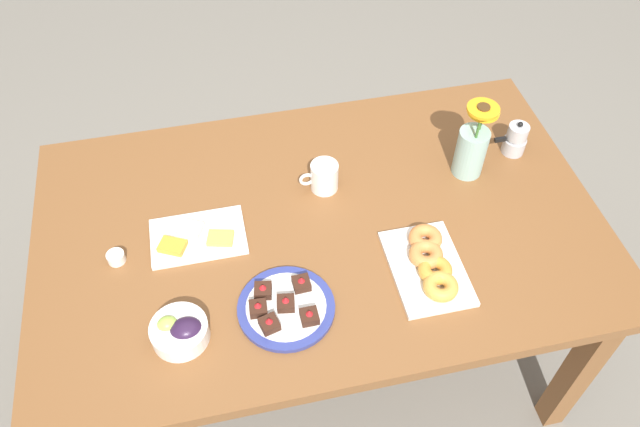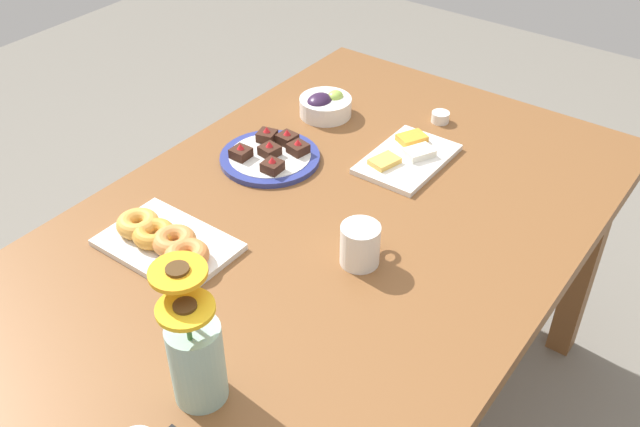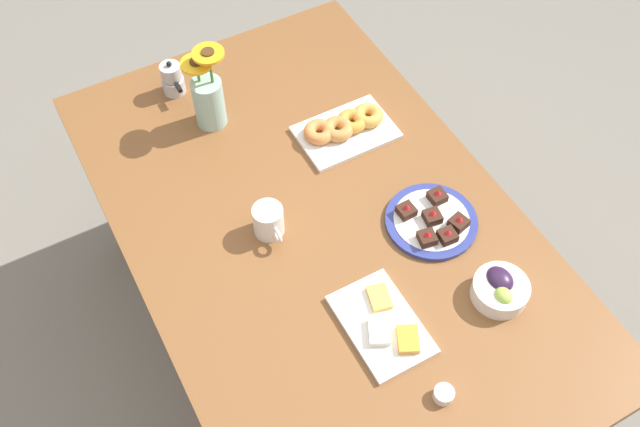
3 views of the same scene
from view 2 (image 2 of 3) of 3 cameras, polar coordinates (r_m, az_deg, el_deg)
The scene contains 8 objects.
dining_table at distance 1.61m, azimuth 0.00°, elevation -3.54°, with size 1.60×1.00×0.74m.
coffee_mug at distance 1.44m, azimuth 3.26°, elevation -2.44°, with size 0.12×0.08×0.09m.
grape_bowl at distance 1.96m, azimuth 0.41°, elevation 8.65°, with size 0.14×0.14×0.07m.
cheese_platter at distance 1.78m, azimuth 7.01°, elevation 4.50°, with size 0.26×0.17×0.03m.
croissant_platter at distance 1.52m, azimuth -12.30°, elevation -2.15°, with size 0.19×0.28×0.05m.
jam_cup_honey at distance 1.96m, azimuth 9.61°, elevation 7.64°, with size 0.05×0.05×0.03m.
dessert_plate at distance 1.78m, azimuth -3.99°, elevation 4.62°, with size 0.25×0.25×0.05m.
flower_vase at distance 1.18m, azimuth -9.91°, elevation -11.13°, with size 0.11×0.12×0.27m.
Camera 2 is at (-0.98, -0.72, 1.71)m, focal length 40.00 mm.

